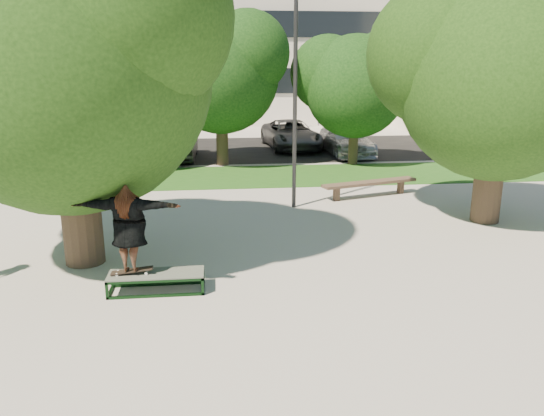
{
  "coord_description": "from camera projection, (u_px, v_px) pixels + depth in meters",
  "views": [
    {
      "loc": [
        -1.32,
        -10.24,
        4.26
      ],
      "look_at": [
        -0.14,
        0.6,
        1.22
      ],
      "focal_mm": 35.0,
      "sensor_mm": 36.0,
      "label": 1
    }
  ],
  "objects": [
    {
      "name": "side_building",
      "position": [
        524.0,
        65.0,
        32.97
      ],
      "size": [
        15.0,
        10.0,
        8.0
      ],
      "primitive_type": "cube",
      "color": "beige",
      "rests_on": "ground"
    },
    {
      "name": "grass_strip",
      "position": [
        276.0,
        176.0,
        20.29
      ],
      "size": [
        30.0,
        4.0,
        0.02
      ],
      "primitive_type": "cube",
      "color": "#1A4E16",
      "rests_on": "ground"
    },
    {
      "name": "grind_box",
      "position": [
        157.0,
        282.0,
        10.09
      ],
      "size": [
        1.8,
        0.6,
        0.38
      ],
      "color": "black",
      "rests_on": "ground"
    },
    {
      "name": "tree_right",
      "position": [
        496.0,
        67.0,
        13.56
      ],
      "size": [
        6.24,
        5.33,
        6.51
      ],
      "color": "#38281E",
      "rests_on": "ground"
    },
    {
      "name": "bg_tree_right",
      "position": [
        354.0,
        80.0,
        21.69
      ],
      "size": [
        5.04,
        4.31,
        5.43
      ],
      "color": "#38281E",
      "rests_on": "ground"
    },
    {
      "name": "asphalt_strip",
      "position": [
        241.0,
        149.0,
        26.41
      ],
      "size": [
        40.0,
        8.0,
        0.01
      ],
      "primitive_type": "cube",
      "color": "black",
      "rests_on": "ground"
    },
    {
      "name": "car_grey",
      "position": [
        291.0,
        134.0,
        26.53
      ],
      "size": [
        2.76,
        5.21,
        1.4
      ],
      "primitive_type": "imported",
      "rotation": [
        0.0,
        0.0,
        0.09
      ],
      "color": "#4F5054",
      "rests_on": "asphalt_strip"
    },
    {
      "name": "bench",
      "position": [
        370.0,
        184.0,
        17.08
      ],
      "size": [
        3.31,
        1.39,
        0.51
      ],
      "rotation": [
        0.0,
        0.0,
        0.29
      ],
      "color": "brown",
      "rests_on": "ground"
    },
    {
      "name": "lamppost",
      "position": [
        295.0,
        101.0,
        15.14
      ],
      "size": [
        0.25,
        0.15,
        6.11
      ],
      "color": "#2D2D30",
      "rests_on": "ground"
    },
    {
      "name": "office_building",
      "position": [
        201.0,
        9.0,
        39.36
      ],
      "size": [
        30.0,
        14.12,
        16.0
      ],
      "color": "beige",
      "rests_on": "ground"
    },
    {
      "name": "skater_rig",
      "position": [
        129.0,
        228.0,
        9.76
      ],
      "size": [
        2.1,
        0.91,
        1.73
      ],
      "rotation": [
        0.0,
        0.0,
        2.96
      ],
      "color": "white",
      "rests_on": "grind_box"
    },
    {
      "name": "bg_tree_mid",
      "position": [
        218.0,
        67.0,
        21.47
      ],
      "size": [
        5.76,
        4.92,
        6.24
      ],
      "color": "#38281E",
      "rests_on": "ground"
    },
    {
      "name": "bg_tree_left",
      "position": [
        73.0,
        75.0,
        20.0
      ],
      "size": [
        5.28,
        4.51,
        5.77
      ],
      "color": "#38281E",
      "rests_on": "ground"
    },
    {
      "name": "ground",
      "position": [
        282.0,
        271.0,
        11.09
      ],
      "size": [
        120.0,
        120.0,
        0.0
      ],
      "primitive_type": "plane",
      "color": "#A8A39A",
      "rests_on": "ground"
    },
    {
      "name": "tree_left",
      "position": [
        61.0,
        52.0,
        10.5
      ],
      "size": [
        6.96,
        5.95,
        7.12
      ],
      "color": "#38281E",
      "rests_on": "ground"
    },
    {
      "name": "car_dark",
      "position": [
        179.0,
        144.0,
        23.53
      ],
      "size": [
        1.53,
        4.14,
        1.35
      ],
      "primitive_type": "imported",
      "rotation": [
        0.0,
        0.0,
        -0.02
      ],
      "color": "black",
      "rests_on": "asphalt_strip"
    },
    {
      "name": "car_silver_a",
      "position": [
        123.0,
        141.0,
        24.61
      ],
      "size": [
        2.08,
        4.08,
        1.33
      ],
      "primitive_type": "imported",
      "rotation": [
        0.0,
        0.0,
        -0.13
      ],
      "color": "silver",
      "rests_on": "asphalt_strip"
    },
    {
      "name": "car_silver_b",
      "position": [
        346.0,
        140.0,
        24.89
      ],
      "size": [
        2.16,
        4.69,
        1.33
      ],
      "primitive_type": "imported",
      "rotation": [
        0.0,
        0.0,
        0.07
      ],
      "color": "silver",
      "rests_on": "asphalt_strip"
    }
  ]
}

